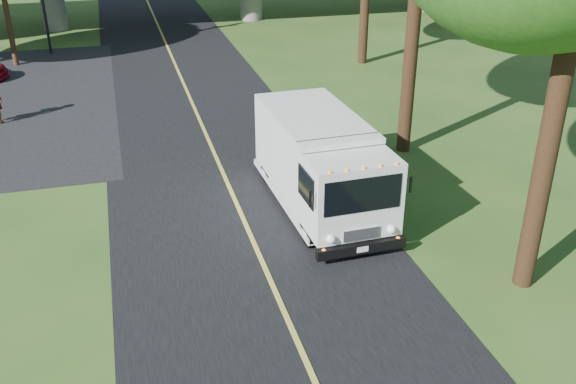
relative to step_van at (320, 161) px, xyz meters
name	(u,v)px	position (x,y,z in m)	size (l,w,h in m)	color
ground	(302,353)	(-2.20, -5.77, -1.38)	(120.00, 120.00, 0.00)	#2C4B1B
road	(216,157)	(-2.20, 4.23, -1.37)	(7.00, 90.00, 0.02)	black
lane_line	(216,157)	(-2.20, 4.23, -1.35)	(0.12, 90.00, 0.01)	gold
step_van	(320,161)	(0.00, 0.00, 0.00)	(2.43, 6.12, 2.54)	white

